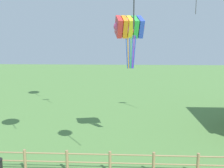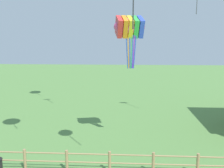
# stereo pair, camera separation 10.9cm
# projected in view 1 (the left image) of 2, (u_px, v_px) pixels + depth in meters

# --- Properties ---
(wooden_fence) EXTENTS (20.78, 0.14, 1.07)m
(wooden_fence) POSITION_uv_depth(u_px,v_px,m) (110.00, 160.00, 11.86)
(wooden_fence) COLOR #9E7F56
(wooden_fence) RESTS_ON ground_plane
(kite_rainbow_parafoil) EXTENTS (2.03, 1.63, 3.04)m
(kite_rainbow_parafoil) POSITION_uv_depth(u_px,v_px,m) (129.00, 27.00, 14.16)
(kite_rainbow_parafoil) COLOR #E54C8C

